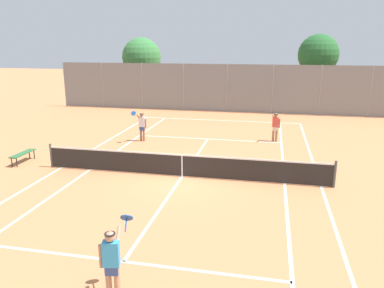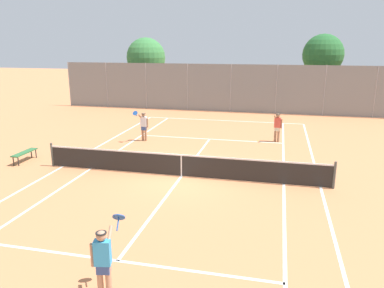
{
  "view_description": "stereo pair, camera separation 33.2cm",
  "coord_description": "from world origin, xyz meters",
  "px_view_note": "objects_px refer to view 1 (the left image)",
  "views": [
    {
      "loc": [
        3.41,
        -14.19,
        5.32
      ],
      "look_at": [
        0.1,
        1.5,
        1.0
      ],
      "focal_mm": 35.0,
      "sensor_mm": 36.0,
      "label": 1
    },
    {
      "loc": [
        3.73,
        -14.12,
        5.32
      ],
      "look_at": [
        0.1,
        1.5,
        1.0
      ],
      "focal_mm": 35.0,
      "sensor_mm": 36.0,
      "label": 2
    }
  ],
  "objects_px": {
    "loose_tennis_ball_1": "(256,141)",
    "courtside_bench": "(23,154)",
    "player_far_right": "(275,125)",
    "player_far_left": "(142,125)",
    "player_near_side": "(112,261)",
    "tree_behind_right": "(318,56)",
    "tree_behind_left": "(140,59)",
    "loose_tennis_ball_0": "(214,171)",
    "tennis_net": "(182,165)"
  },
  "relations": [
    {
      "from": "loose_tennis_ball_1",
      "to": "courtside_bench",
      "type": "distance_m",
      "value": 12.05
    },
    {
      "from": "player_far_right",
      "to": "player_far_left",
      "type": "bearing_deg",
      "value": -168.61
    },
    {
      "from": "player_near_side",
      "to": "player_far_right",
      "type": "bearing_deg",
      "value": 76.65
    },
    {
      "from": "courtside_bench",
      "to": "player_far_left",
      "type": "bearing_deg",
      "value": 50.37
    },
    {
      "from": "player_near_side",
      "to": "tree_behind_right",
      "type": "bearing_deg",
      "value": 75.77
    },
    {
      "from": "courtside_bench",
      "to": "tree_behind_left",
      "type": "relative_size",
      "value": 0.26
    },
    {
      "from": "loose_tennis_ball_0",
      "to": "courtside_bench",
      "type": "bearing_deg",
      "value": -176.83
    },
    {
      "from": "tree_behind_left",
      "to": "player_near_side",
      "type": "bearing_deg",
      "value": -71.93
    },
    {
      "from": "tennis_net",
      "to": "tree_behind_right",
      "type": "distance_m",
      "value": 20.21
    },
    {
      "from": "player_far_left",
      "to": "tree_behind_right",
      "type": "relative_size",
      "value": 0.29
    },
    {
      "from": "player_far_right",
      "to": "tree_behind_left",
      "type": "height_order",
      "value": "tree_behind_left"
    },
    {
      "from": "loose_tennis_ball_0",
      "to": "player_far_right",
      "type": "bearing_deg",
      "value": 66.42
    },
    {
      "from": "courtside_bench",
      "to": "tennis_net",
      "type": "bearing_deg",
      "value": -2.29
    },
    {
      "from": "player_far_left",
      "to": "loose_tennis_ball_1",
      "type": "height_order",
      "value": "player_far_left"
    },
    {
      "from": "player_far_right",
      "to": "courtside_bench",
      "type": "bearing_deg",
      "value": -150.71
    },
    {
      "from": "tennis_net",
      "to": "player_far_left",
      "type": "xyz_separation_m",
      "value": [
        -3.54,
        5.2,
        0.42
      ]
    },
    {
      "from": "tennis_net",
      "to": "tree_behind_left",
      "type": "bearing_deg",
      "value": 113.85
    },
    {
      "from": "courtside_bench",
      "to": "tree_behind_left",
      "type": "bearing_deg",
      "value": 92.47
    },
    {
      "from": "loose_tennis_ball_0",
      "to": "tree_behind_right",
      "type": "xyz_separation_m",
      "value": [
        5.82,
        17.77,
        4.33
      ]
    },
    {
      "from": "player_far_left",
      "to": "courtside_bench",
      "type": "relative_size",
      "value": 1.18
    },
    {
      "from": "tennis_net",
      "to": "player_far_right",
      "type": "distance_m",
      "value": 7.67
    },
    {
      "from": "loose_tennis_ball_1",
      "to": "player_near_side",
      "type": "bearing_deg",
      "value": -99.6
    },
    {
      "from": "player_near_side",
      "to": "loose_tennis_ball_1",
      "type": "xyz_separation_m",
      "value": [
        2.41,
        14.24,
        -0.89
      ]
    },
    {
      "from": "loose_tennis_ball_0",
      "to": "tree_behind_left",
      "type": "xyz_separation_m",
      "value": [
        -9.6,
        18.23,
        3.93
      ]
    },
    {
      "from": "player_far_left",
      "to": "tree_behind_left",
      "type": "relative_size",
      "value": 0.3
    },
    {
      "from": "player_near_side",
      "to": "loose_tennis_ball_1",
      "type": "relative_size",
      "value": 26.88
    },
    {
      "from": "loose_tennis_ball_0",
      "to": "loose_tennis_ball_1",
      "type": "distance_m",
      "value": 5.89
    },
    {
      "from": "loose_tennis_ball_1",
      "to": "loose_tennis_ball_0",
      "type": "bearing_deg",
      "value": -105.28
    },
    {
      "from": "player_far_left",
      "to": "tree_behind_left",
      "type": "bearing_deg",
      "value": 109.42
    },
    {
      "from": "player_far_right",
      "to": "loose_tennis_ball_1",
      "type": "distance_m",
      "value": 1.36
    },
    {
      "from": "player_far_left",
      "to": "loose_tennis_ball_1",
      "type": "bearing_deg",
      "value": 11.41
    },
    {
      "from": "player_near_side",
      "to": "player_far_right",
      "type": "distance_m",
      "value": 14.84
    },
    {
      "from": "player_far_left",
      "to": "tennis_net",
      "type": "bearing_deg",
      "value": -55.79
    },
    {
      "from": "loose_tennis_ball_0",
      "to": "tree_behind_left",
      "type": "height_order",
      "value": "tree_behind_left"
    },
    {
      "from": "tennis_net",
      "to": "loose_tennis_ball_1",
      "type": "xyz_separation_m",
      "value": [
        2.74,
        6.47,
        -0.48
      ]
    },
    {
      "from": "tennis_net",
      "to": "loose_tennis_ball_0",
      "type": "relative_size",
      "value": 181.82
    },
    {
      "from": "loose_tennis_ball_1",
      "to": "tree_behind_right",
      "type": "relative_size",
      "value": 0.01
    },
    {
      "from": "tennis_net",
      "to": "player_near_side",
      "type": "bearing_deg",
      "value": -87.54
    },
    {
      "from": "player_near_side",
      "to": "player_far_right",
      "type": "relative_size",
      "value": 1.11
    },
    {
      "from": "tennis_net",
      "to": "tree_behind_right",
      "type": "relative_size",
      "value": 1.97
    },
    {
      "from": "tree_behind_left",
      "to": "player_far_left",
      "type": "bearing_deg",
      "value": -70.58
    },
    {
      "from": "loose_tennis_ball_0",
      "to": "courtside_bench",
      "type": "distance_m",
      "value": 8.81
    },
    {
      "from": "loose_tennis_ball_1",
      "to": "tree_behind_left",
      "type": "bearing_deg",
      "value": 131.63
    },
    {
      "from": "player_far_left",
      "to": "player_far_right",
      "type": "xyz_separation_m",
      "value": [
        7.3,
        1.47,
        -0.02
      ]
    },
    {
      "from": "tennis_net",
      "to": "loose_tennis_ball_1",
      "type": "height_order",
      "value": "tennis_net"
    },
    {
      "from": "player_far_right",
      "to": "loose_tennis_ball_0",
      "type": "height_order",
      "value": "player_far_right"
    },
    {
      "from": "player_far_left",
      "to": "loose_tennis_ball_0",
      "type": "height_order",
      "value": "player_far_left"
    },
    {
      "from": "loose_tennis_ball_1",
      "to": "tree_behind_left",
      "type": "xyz_separation_m",
      "value": [
        -11.15,
        12.54,
        3.93
      ]
    },
    {
      "from": "player_far_right",
      "to": "tree_behind_right",
      "type": "bearing_deg",
      "value": 74.72
    },
    {
      "from": "tennis_net",
      "to": "tree_behind_left",
      "type": "relative_size",
      "value": 2.05
    }
  ]
}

